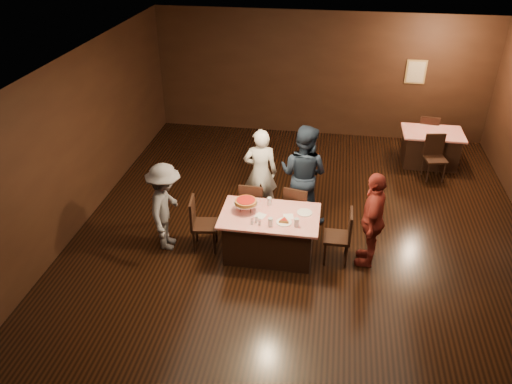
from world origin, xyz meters
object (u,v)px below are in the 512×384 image
diner_grey_knit (166,207)px  plate_empty (305,213)px  chair_back_near (435,158)px  glass_front_right (296,222)px  chair_end_left (205,224)px  chair_far_right (298,208)px  back_table (430,148)px  diner_navy_hoodie (303,174)px  diner_white_jacket (260,172)px  glass_front_left (270,222)px  main_table (269,234)px  chair_end_right (337,236)px  diner_red_shirt (372,219)px  pizza_stand (246,202)px  glass_back (269,201)px  chair_back_far (427,133)px  chair_far_left (253,204)px

diner_grey_knit → plate_empty: 2.29m
chair_back_near → glass_front_right: chair_back_near is taller
chair_end_left → chair_far_right: bearing=-71.2°
glass_front_right → back_table: bearing=57.3°
diner_navy_hoodie → glass_front_right: size_ratio=13.33×
diner_white_jacket → glass_front_left: (0.40, -1.56, -0.01)m
main_table → chair_end_right: bearing=0.0°
diner_red_shirt → plate_empty: bearing=-86.7°
chair_back_near → pizza_stand: size_ratio=2.50×
diner_grey_knit → glass_back: (1.68, 0.36, 0.06)m
plate_empty → glass_back: size_ratio=1.79×
back_table → plate_empty: plate_empty is taller
chair_back_near → diner_navy_hoodie: (-2.64, -1.99, 0.46)m
main_table → chair_end_left: (-1.10, 0.00, 0.09)m
chair_end_right → plate_empty: size_ratio=3.80×
chair_end_right → diner_red_shirt: 0.63m
chair_back_far → glass_back: chair_back_far is taller
glass_front_left → glass_back: 0.61m
plate_empty → chair_end_right: bearing=-15.3°
pizza_stand → back_table: bearing=47.5°
chair_end_right → diner_red_shirt: bearing=95.9°
diner_white_jacket → pizza_stand: (-0.05, -1.21, 0.10)m
chair_far_left → diner_grey_knit: diner_grey_knit is taller
diner_grey_knit → diner_navy_hoodie: bearing=-64.8°
chair_far_left → glass_front_right: 1.36m
diner_red_shirt → chair_far_right: bearing=-111.2°
chair_far_left → diner_white_jacket: (0.05, 0.51, 0.37)m
chair_end_right → glass_front_left: bearing=-74.0°
diner_navy_hoodie → glass_front_left: 1.52m
chair_far_right → chair_end_left: 1.68m
back_table → pizza_stand: 5.18m
pizza_stand → glass_back: 0.44m
diner_white_jacket → plate_empty: size_ratio=6.79×
chair_back_near → plate_empty: (-2.53, -3.00, 0.30)m
diner_white_jacket → glass_front_left: diner_white_jacket is taller
diner_white_jacket → plate_empty: diner_white_jacket is taller
diner_navy_hoodie → glass_front_left: size_ratio=13.33×
pizza_stand → glass_back: bearing=35.5°
glass_front_right → chair_end_right: bearing=21.0°
plate_empty → glass_front_right: 0.42m
chair_far_right → chair_back_near: 3.60m
chair_end_right → diner_grey_knit: bearing=-88.8°
chair_far_right → glass_front_left: (-0.35, -1.05, 0.37)m
pizza_stand → glass_front_left: (0.45, -0.35, -0.11)m
back_table → chair_back_near: size_ratio=1.37×
chair_end_left → diner_grey_knit: (-0.63, -0.06, 0.30)m
diner_white_jacket → glass_back: 1.01m
chair_end_left → diner_red_shirt: size_ratio=0.58×
main_table → chair_far_right: bearing=61.9°
chair_far_left → chair_end_right: same height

